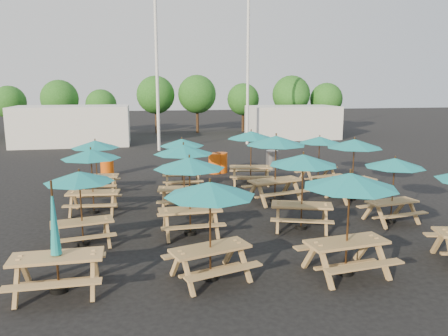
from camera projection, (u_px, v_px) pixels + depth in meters
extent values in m
plane|color=black|center=(232.00, 205.00, 15.83)|extent=(120.00, 120.00, 0.00)
cube|color=#A67E49|center=(57.00, 257.00, 9.11)|extent=(1.90, 0.77, 0.06)
cube|color=#A67E49|center=(52.00, 285.00, 8.50)|extent=(1.89, 0.30, 0.04)
cube|color=#A67E49|center=(63.00, 258.00, 9.83)|extent=(1.89, 0.30, 0.04)
cylinder|color=black|center=(59.00, 289.00, 9.24)|extent=(0.38, 0.38, 0.10)
cylinder|color=brown|center=(55.00, 237.00, 9.03)|extent=(0.05, 0.05, 2.41)
cone|color=teal|center=(54.00, 218.00, 8.95)|extent=(0.23, 0.23, 1.57)
cube|color=#A67E49|center=(82.00, 222.00, 11.79)|extent=(1.72, 0.94, 0.05)
cube|color=#A67E49|center=(85.00, 238.00, 11.29)|extent=(1.64, 0.54, 0.04)
cube|color=#A67E49|center=(81.00, 225.00, 12.38)|extent=(1.64, 0.54, 0.04)
cylinder|color=black|center=(83.00, 244.00, 11.90)|extent=(0.32, 0.32, 0.09)
cylinder|color=brown|center=(81.00, 209.00, 11.72)|extent=(0.04, 0.04, 2.07)
cone|color=teal|center=(79.00, 177.00, 11.55)|extent=(2.17, 2.17, 0.29)
cube|color=#A67E49|center=(93.00, 193.00, 14.78)|extent=(1.78, 0.82, 0.06)
cube|color=#A67E49|center=(90.00, 206.00, 14.21)|extent=(1.75, 0.39, 0.04)
cube|color=#A67E49|center=(97.00, 196.00, 15.45)|extent=(1.75, 0.39, 0.04)
cylinder|color=black|center=(94.00, 211.00, 14.91)|extent=(0.35, 0.35, 0.10)
cylinder|color=brown|center=(92.00, 181.00, 14.71)|extent=(0.04, 0.04, 2.21)
cone|color=teal|center=(91.00, 154.00, 14.53)|extent=(2.12, 2.12, 0.31)
cube|color=#A67E49|center=(97.00, 176.00, 17.59)|extent=(1.72, 0.77, 0.06)
cube|color=#A67E49|center=(95.00, 186.00, 17.04)|extent=(1.69, 0.35, 0.04)
cube|color=#A67E49|center=(100.00, 179.00, 18.24)|extent=(1.69, 0.35, 0.04)
cylinder|color=black|center=(98.00, 191.00, 17.71)|extent=(0.34, 0.34, 0.09)
cylinder|color=brown|center=(96.00, 167.00, 17.51)|extent=(0.04, 0.04, 2.15)
cone|color=teal|center=(95.00, 144.00, 17.34)|extent=(2.04, 2.04, 0.30)
cube|color=#A67E49|center=(210.00, 248.00, 9.70)|extent=(1.90, 1.20, 0.06)
cube|color=#A67E49|center=(224.00, 271.00, 9.19)|extent=(1.77, 0.77, 0.04)
cube|color=#A67E49|center=(198.00, 251.00, 10.32)|extent=(1.77, 0.77, 0.04)
cylinder|color=black|center=(210.00, 277.00, 9.83)|extent=(0.36, 0.36, 0.10)
cylinder|color=brown|center=(210.00, 231.00, 9.63)|extent=(0.04, 0.04, 2.27)
cone|color=teal|center=(210.00, 189.00, 9.45)|extent=(2.53, 2.53, 0.32)
cube|color=#A67E49|center=(190.00, 210.00, 12.64)|extent=(1.83, 0.77, 0.06)
cube|color=#A67E49|center=(194.00, 227.00, 12.06)|extent=(1.81, 0.32, 0.04)
cube|color=#A67E49|center=(187.00, 213.00, 13.32)|extent=(1.81, 0.32, 0.04)
cylinder|color=black|center=(190.00, 233.00, 12.77)|extent=(0.36, 0.36, 0.10)
cylinder|color=brown|center=(190.00, 196.00, 12.56)|extent=(0.04, 0.04, 2.30)
cone|color=teal|center=(189.00, 163.00, 12.38)|extent=(2.13, 2.13, 0.32)
cube|color=#A67E49|center=(184.00, 189.00, 15.21)|extent=(1.89, 0.93, 0.06)
cube|color=#A67E49|center=(184.00, 202.00, 14.61)|extent=(1.83, 0.49, 0.04)
cube|color=#A67E49|center=(185.00, 192.00, 15.91)|extent=(1.83, 0.49, 0.04)
cylinder|color=black|center=(184.00, 208.00, 15.34)|extent=(0.36, 0.36, 0.10)
cylinder|color=brown|center=(184.00, 177.00, 15.13)|extent=(0.04, 0.04, 2.31)
cone|color=teal|center=(183.00, 149.00, 14.95)|extent=(2.30, 2.30, 0.32)
cube|color=#A67E49|center=(182.00, 172.00, 18.36)|extent=(1.68, 0.71, 0.06)
cube|color=#A67E49|center=(183.00, 182.00, 17.82)|extent=(1.66, 0.30, 0.04)
cube|color=#A67E49|center=(182.00, 176.00, 19.00)|extent=(1.66, 0.30, 0.04)
cylinder|color=black|center=(183.00, 187.00, 18.48)|extent=(0.33, 0.33, 0.09)
cylinder|color=brown|center=(182.00, 163.00, 18.29)|extent=(0.04, 0.04, 2.12)
cone|color=teal|center=(182.00, 142.00, 18.12)|extent=(1.95, 1.95, 0.29)
cube|color=#A67E49|center=(347.00, 242.00, 9.97)|extent=(1.97, 0.98, 0.06)
cube|color=#A67E49|center=(365.00, 266.00, 9.38)|extent=(1.91, 0.51, 0.04)
cube|color=#A67E49|center=(330.00, 244.00, 10.67)|extent=(1.91, 0.51, 0.04)
cylinder|color=black|center=(345.00, 272.00, 10.10)|extent=(0.38, 0.38, 0.10)
cylinder|color=brown|center=(348.00, 224.00, 9.89)|extent=(0.05, 0.05, 2.41)
cone|color=teal|center=(350.00, 180.00, 9.70)|extent=(2.40, 2.40, 0.34)
cube|color=#A67E49|center=(302.00, 205.00, 13.15)|extent=(1.94, 1.25, 0.06)
cube|color=#A67E49|center=(302.00, 221.00, 12.56)|extent=(1.79, 0.82, 0.04)
cube|color=#A67E49|center=(301.00, 208.00, 13.85)|extent=(1.79, 0.82, 0.04)
cylinder|color=black|center=(301.00, 227.00, 13.28)|extent=(0.36, 0.36, 0.10)
cylinder|color=brown|center=(302.00, 192.00, 13.07)|extent=(0.04, 0.04, 2.31)
cone|color=teal|center=(303.00, 160.00, 12.89)|extent=(2.60, 2.60, 0.32)
cube|color=#A67E49|center=(275.00, 180.00, 16.24)|extent=(2.08, 1.21, 0.07)
cube|color=#A67E49|center=(285.00, 193.00, 15.66)|extent=(1.96, 0.74, 0.04)
cube|color=#A67E49|center=(265.00, 185.00, 16.94)|extent=(1.96, 0.74, 0.04)
cylinder|color=black|center=(275.00, 200.00, 16.38)|extent=(0.39, 0.39, 0.11)
cylinder|color=brown|center=(275.00, 169.00, 16.15)|extent=(0.05, 0.05, 2.50)
cone|color=teal|center=(276.00, 140.00, 15.95)|extent=(2.69, 2.69, 0.35)
cube|color=#A67E49|center=(251.00, 167.00, 19.11)|extent=(1.95, 1.06, 0.06)
cube|color=#A67E49|center=(252.00, 177.00, 18.51)|extent=(1.86, 0.61, 0.04)
cube|color=#A67E49|center=(250.00, 171.00, 19.83)|extent=(1.86, 0.61, 0.04)
cylinder|color=black|center=(251.00, 183.00, 19.25)|extent=(0.37, 0.37, 0.10)
cylinder|color=brown|center=(251.00, 158.00, 19.04)|extent=(0.05, 0.05, 2.36)
cone|color=teal|center=(251.00, 135.00, 18.85)|extent=(2.46, 2.46, 0.33)
cube|color=#A67E49|center=(392.00, 202.00, 13.80)|extent=(1.72, 0.90, 0.05)
cube|color=#A67E49|center=(405.00, 215.00, 13.30)|extent=(1.65, 0.50, 0.04)
cube|color=#A67E49|center=(379.00, 205.00, 14.40)|extent=(1.65, 0.50, 0.04)
cylinder|color=black|center=(390.00, 221.00, 13.92)|extent=(0.33, 0.33, 0.09)
cylinder|color=brown|center=(393.00, 190.00, 13.73)|extent=(0.04, 0.04, 2.08)
cone|color=teal|center=(395.00, 163.00, 13.57)|extent=(2.14, 2.14, 0.29)
cube|color=#A67E49|center=(352.00, 180.00, 16.50)|extent=(1.95, 1.14, 0.06)
cube|color=#A67E49|center=(364.00, 192.00, 15.96)|extent=(1.84, 0.70, 0.04)
cube|color=#A67E49|center=(340.00, 184.00, 17.15)|extent=(1.84, 0.70, 0.04)
cylinder|color=black|center=(351.00, 198.00, 16.64)|extent=(0.37, 0.37, 0.10)
cylinder|color=brown|center=(353.00, 169.00, 16.42)|extent=(0.04, 0.04, 2.34)
cone|color=teal|center=(354.00, 143.00, 16.24)|extent=(2.52, 2.52, 0.33)
cube|color=#A67E49|center=(318.00, 167.00, 19.49)|extent=(1.72, 0.97, 0.05)
cube|color=#A67E49|center=(326.00, 176.00, 19.01)|extent=(1.64, 0.57, 0.04)
cube|color=#A67E49|center=(311.00, 171.00, 20.08)|extent=(1.64, 0.57, 0.04)
cylinder|color=black|center=(318.00, 181.00, 19.61)|extent=(0.33, 0.33, 0.09)
cylinder|color=brown|center=(319.00, 159.00, 19.42)|extent=(0.04, 0.04, 2.08)
cone|color=teal|center=(320.00, 140.00, 19.26)|extent=(2.20, 2.20, 0.29)
cylinder|color=#DB520C|center=(107.00, 166.00, 20.87)|extent=(0.62, 0.62, 1.00)
cylinder|color=#DB520C|center=(215.00, 163.00, 21.47)|extent=(0.62, 0.62, 1.00)
cylinder|color=#DB520C|center=(221.00, 163.00, 21.67)|extent=(0.62, 0.62, 1.00)
cylinder|color=gray|center=(272.00, 160.00, 22.39)|extent=(0.62, 0.62, 1.00)
cylinder|color=silver|center=(157.00, 58.00, 27.84)|extent=(0.20, 0.20, 12.00)
cylinder|color=silver|center=(248.00, 60.00, 30.96)|extent=(0.20, 0.20, 12.00)
cube|color=silver|center=(72.00, 126.00, 31.46)|extent=(8.00, 4.00, 2.80)
cube|color=silver|center=(292.00, 122.00, 35.57)|extent=(7.00, 4.00, 2.60)
cylinder|color=#382314|center=(11.00, 124.00, 37.41)|extent=(0.24, 0.24, 1.92)
sphere|color=#1E5919|center=(9.00, 102.00, 37.06)|extent=(2.80, 2.80, 2.80)
cylinder|color=#382314|center=(61.00, 124.00, 36.89)|extent=(0.24, 0.24, 2.14)
sphere|color=#1E5919|center=(60.00, 99.00, 36.50)|extent=(3.11, 3.11, 3.11)
cylinder|color=#382314|center=(102.00, 125.00, 37.30)|extent=(0.24, 0.24, 1.78)
sphere|color=#1E5919|center=(101.00, 105.00, 36.98)|extent=(2.59, 2.59, 2.59)
cylinder|color=#382314|center=(156.00, 120.00, 39.13)|extent=(0.24, 0.24, 2.31)
sphere|color=#1E5919|center=(156.00, 95.00, 38.71)|extent=(3.36, 3.36, 3.36)
cylinder|color=#382314|center=(197.00, 120.00, 39.36)|extent=(0.24, 0.24, 2.35)
sphere|color=#1E5919|center=(197.00, 94.00, 38.93)|extent=(3.41, 3.41, 3.41)
cylinder|color=#382314|center=(243.00, 121.00, 40.59)|extent=(0.24, 0.24, 2.02)
sphere|color=#1E5919|center=(243.00, 99.00, 40.22)|extent=(2.94, 2.94, 2.94)
cylinder|color=#382314|center=(290.00, 120.00, 39.58)|extent=(0.24, 0.24, 2.32)
sphere|color=#1E5919|center=(291.00, 94.00, 39.15)|extent=(3.38, 3.38, 3.38)
cylinder|color=#382314|center=(325.00, 121.00, 40.26)|extent=(0.24, 0.24, 2.03)
sphere|color=#1E5919|center=(326.00, 99.00, 39.89)|extent=(2.95, 2.95, 2.95)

